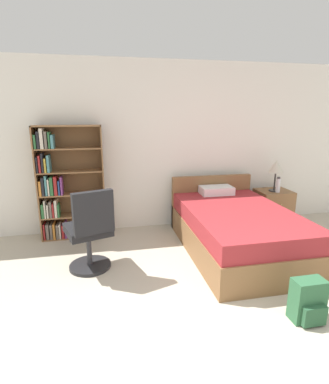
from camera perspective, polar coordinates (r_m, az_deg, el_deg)
name	(u,v)px	position (r m, az deg, el deg)	size (l,w,h in m)	color
wall_back	(167,147)	(4.81, 0.55, 8.59)	(9.00, 0.06, 2.60)	white
bookshelf	(63,185)	(4.60, -18.71, 1.20)	(0.93, 0.28, 1.66)	brown
bed	(235,228)	(4.19, 13.31, -6.77)	(1.31, 2.10, 0.84)	brown
office_chair	(90,232)	(3.58, -13.99, -7.45)	(0.61, 0.68, 1.02)	#232326
nightstand	(273,207)	(5.32, 19.89, -2.79)	(0.53, 0.48, 0.59)	brown
table_lamp	(276,168)	(5.12, 20.49, 4.39)	(0.24, 0.24, 0.51)	#333333
water_bottle	(278,185)	(5.12, 20.82, 1.23)	(0.07, 0.07, 0.25)	silver
backpack_green	(308,301)	(3.12, 25.67, -18.27)	(0.29, 0.22, 0.40)	#2D603D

